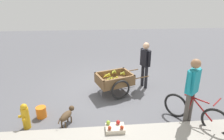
# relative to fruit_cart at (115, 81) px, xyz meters

# --- Properties ---
(ground_plane) EXTENTS (24.00, 24.00, 0.00)m
(ground_plane) POSITION_rel_fruit_cart_xyz_m (0.11, -0.32, -0.44)
(ground_plane) COLOR #56565B
(fruit_cart) EXTENTS (1.81, 1.26, 0.73)m
(fruit_cart) POSITION_rel_fruit_cart_xyz_m (0.00, 0.00, 0.00)
(fruit_cart) COLOR brown
(fruit_cart) RESTS_ON ground
(vendor_person) EXTENTS (0.30, 0.54, 1.60)m
(vendor_person) POSITION_rel_fruit_cart_xyz_m (-1.08, -0.38, 0.52)
(vendor_person) COLOR black
(vendor_person) RESTS_ON ground
(bicycle) EXTENTS (1.11, 1.32, 0.85)m
(bicycle) POSITION_rel_fruit_cart_xyz_m (-1.79, 1.85, -0.09)
(bicycle) COLOR black
(bicycle) RESTS_ON ground
(cyclist_person) EXTENTS (0.42, 0.40, 1.70)m
(cyclist_person) POSITION_rel_fruit_cart_xyz_m (-1.69, 1.73, 0.59)
(cyclist_person) COLOR #4C4742
(cyclist_person) RESTS_ON ground
(dog) EXTENTS (0.36, 0.62, 0.40)m
(dog) POSITION_rel_fruit_cart_xyz_m (1.35, 1.56, -0.17)
(dog) COLOR #4C3823
(dog) RESTS_ON ground
(fire_hydrant) EXTENTS (0.25, 0.25, 0.67)m
(fire_hydrant) POSITION_rel_fruit_cart_xyz_m (2.33, 1.61, -0.10)
(fire_hydrant) COLOR gold
(fire_hydrant) RESTS_ON ground
(plastic_bucket) EXTENTS (0.26, 0.26, 0.30)m
(plastic_bucket) POSITION_rel_fruit_cart_xyz_m (2.08, 1.18, -0.29)
(plastic_bucket) COLOR orange
(plastic_bucket) RESTS_ON ground
(apple_crate) EXTENTS (0.44, 0.32, 0.32)m
(apple_crate) POSITION_rel_fruit_cart_xyz_m (0.20, 2.05, -0.31)
(apple_crate) COLOR beige
(apple_crate) RESTS_ON ground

